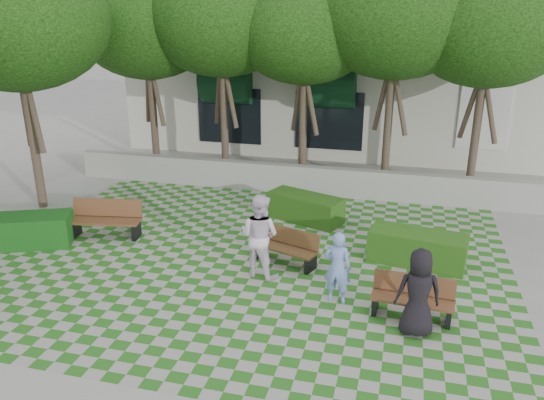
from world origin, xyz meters
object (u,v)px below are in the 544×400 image
(bench_west, at_px, (106,220))
(person_dark, at_px, (418,293))
(hedge_midright, at_px, (305,208))
(bench_mid, at_px, (286,247))
(hedge_west, at_px, (25,231))
(person_white, at_px, (260,236))
(person_blue, at_px, (337,267))
(hedge_east, at_px, (417,248))
(bench_east, at_px, (413,298))

(bench_west, distance_m, person_dark, 8.21)
(hedge_midright, bearing_deg, person_dark, -58.56)
(bench_mid, xyz_separation_m, hedge_midright, (-0.10, 2.73, -0.02))
(bench_west, distance_m, hedge_west, 1.95)
(hedge_midright, bearing_deg, person_white, -95.67)
(hedge_west, xyz_separation_m, person_white, (6.10, -0.04, 0.55))
(hedge_midright, distance_m, person_dark, 5.80)
(hedge_west, height_order, person_white, person_white)
(person_blue, height_order, person_dark, person_dark)
(hedge_east, xyz_separation_m, hedge_midright, (-3.04, 1.99, -0.01))
(hedge_west, bearing_deg, person_blue, -5.48)
(hedge_west, relative_size, person_dark, 1.35)
(bench_mid, height_order, hedge_west, bench_mid)
(bench_east, distance_m, bench_west, 7.98)
(hedge_west, bearing_deg, hedge_midright, 27.87)
(person_white, bearing_deg, person_dark, 171.38)
(bench_mid, height_order, bench_west, bench_west)
(bench_mid, height_order, hedge_east, bench_mid)
(bench_east, xyz_separation_m, person_white, (-3.29, 0.93, 0.55))
(bench_east, distance_m, bench_mid, 3.29)
(hedge_east, bearing_deg, bench_mid, -165.74)
(bench_west, relative_size, hedge_west, 0.85)
(person_blue, bearing_deg, bench_mid, -40.48)
(bench_mid, relative_size, person_white, 0.87)
(person_white, bearing_deg, hedge_east, -141.36)
(hedge_east, distance_m, person_dark, 2.98)
(person_dark, bearing_deg, bench_west, -28.83)
(bench_west, relative_size, person_blue, 1.25)
(hedge_west, distance_m, person_white, 6.13)
(bench_mid, bearing_deg, hedge_midright, 111.21)
(bench_east, bearing_deg, bench_mid, 154.35)
(hedge_east, xyz_separation_m, person_dark, (-0.02, -2.95, 0.45))
(bench_west, height_order, person_blue, person_blue)
(bench_mid, distance_m, person_blue, 2.02)
(hedge_midright, height_order, hedge_west, hedge_west)
(hedge_east, bearing_deg, bench_east, -92.05)
(bench_east, xyz_separation_m, hedge_east, (0.09, 2.38, -0.01))
(bench_mid, xyz_separation_m, hedge_east, (2.94, 0.75, -0.01))
(hedge_west, height_order, person_blue, person_blue)
(person_blue, bearing_deg, hedge_midright, -64.77)
(bench_west, distance_m, hedge_midright, 5.34)
(bench_mid, xyz_separation_m, person_blue, (1.37, -1.43, 0.37))
(bench_mid, xyz_separation_m, person_white, (-0.44, -0.71, 0.55))
(person_dark, bearing_deg, person_white, -34.65)
(bench_east, bearing_deg, person_blue, 176.42)
(bench_mid, bearing_deg, person_blue, -27.16)
(bench_east, height_order, person_blue, person_blue)
(hedge_west, distance_m, person_dark, 9.59)
(bench_east, relative_size, bench_west, 0.83)
(bench_west, relative_size, person_white, 1.01)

